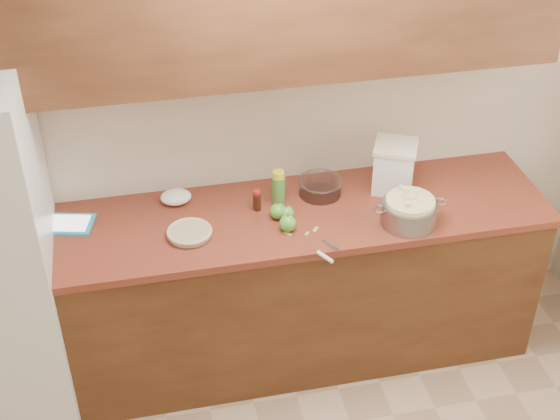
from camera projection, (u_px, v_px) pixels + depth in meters
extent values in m
plane|color=beige|center=(269.00, 114.00, 3.84)|extent=(3.60, 0.00, 3.60)
cube|color=#583518|center=(283.00, 288.00, 4.07)|extent=(2.60, 0.65, 0.88)
cube|color=brown|center=(283.00, 217.00, 3.81)|extent=(2.64, 0.68, 0.04)
cylinder|color=silver|center=(190.00, 233.00, 3.64)|extent=(0.22, 0.22, 0.03)
cylinder|color=#D9BB89|center=(190.00, 233.00, 3.64)|extent=(0.20, 0.20, 0.03)
torus|color=#D9BB89|center=(189.00, 231.00, 3.63)|extent=(0.21, 0.21, 0.02)
cylinder|color=gray|center=(409.00, 213.00, 3.71)|extent=(0.27, 0.27, 0.11)
torus|color=gray|center=(380.00, 209.00, 3.66)|extent=(0.06, 0.06, 0.01)
torus|color=gray|center=(440.00, 202.00, 3.71)|extent=(0.06, 0.06, 0.01)
cylinder|color=#F2EBA3|center=(409.00, 210.00, 3.70)|extent=(0.23, 0.23, 0.12)
cube|color=white|center=(394.00, 168.00, 3.92)|extent=(0.26, 0.26, 0.24)
cube|color=beige|center=(396.00, 146.00, 3.84)|extent=(0.28, 0.28, 0.02)
cube|color=#2AA1CC|center=(69.00, 224.00, 3.71)|extent=(0.26, 0.22, 0.01)
cube|color=white|center=(69.00, 223.00, 3.71)|extent=(0.21, 0.17, 0.00)
cube|color=gray|center=(331.00, 245.00, 3.59)|extent=(0.07, 0.10, 0.00)
cylinder|color=white|center=(325.00, 257.00, 3.51)|extent=(0.06, 0.09, 0.02)
cylinder|color=#4C8C38|center=(278.00, 190.00, 3.83)|extent=(0.07, 0.07, 0.15)
cylinder|color=yellow|center=(278.00, 174.00, 3.78)|extent=(0.06, 0.06, 0.03)
cylinder|color=beige|center=(277.00, 186.00, 3.94)|extent=(0.04, 0.04, 0.07)
cylinder|color=red|center=(277.00, 178.00, 3.91)|extent=(0.03, 0.03, 0.02)
cylinder|color=black|center=(257.00, 202.00, 3.80)|extent=(0.04, 0.04, 0.09)
cylinder|color=red|center=(257.00, 192.00, 3.77)|extent=(0.03, 0.03, 0.02)
cylinder|color=silver|center=(320.00, 187.00, 3.92)|extent=(0.21, 0.21, 0.08)
torus|color=silver|center=(320.00, 181.00, 3.90)|extent=(0.23, 0.23, 0.01)
ellipsoid|color=white|center=(176.00, 197.00, 3.86)|extent=(0.19, 0.17, 0.06)
sphere|color=#4F9D30|center=(278.00, 211.00, 3.75)|extent=(0.08, 0.08, 0.08)
cylinder|color=#3F2D19|center=(278.00, 203.00, 3.72)|extent=(0.01, 0.01, 0.01)
sphere|color=#4F9D30|center=(287.00, 213.00, 3.74)|extent=(0.07, 0.07, 0.07)
cylinder|color=#3F2D19|center=(287.00, 206.00, 3.71)|extent=(0.01, 0.01, 0.01)
sphere|color=#4F9D30|center=(288.00, 223.00, 3.66)|extent=(0.08, 0.08, 0.08)
cylinder|color=#3F2D19|center=(288.00, 215.00, 3.64)|extent=(0.01, 0.01, 0.01)
cube|color=#8FBF5D|center=(307.00, 234.00, 3.66)|extent=(0.03, 0.03, 0.00)
cube|color=#8FBF5D|center=(315.00, 229.00, 3.69)|extent=(0.04, 0.04, 0.00)
cube|color=#8FBF5D|center=(283.00, 219.00, 3.76)|extent=(0.02, 0.03, 0.00)
cube|color=#8FBF5D|center=(287.00, 233.00, 3.66)|extent=(0.04, 0.04, 0.00)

